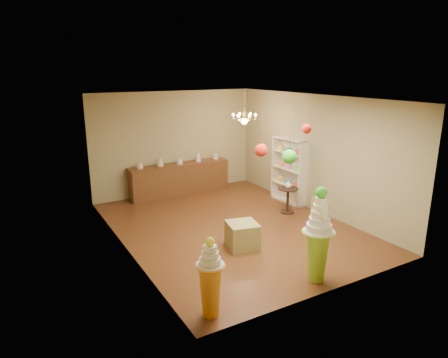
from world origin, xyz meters
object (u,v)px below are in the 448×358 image
pedestal_orange (210,283)px  sideboard (180,178)px  round_table (288,197)px  pedestal_green (318,243)px

pedestal_orange → sideboard: size_ratio=0.42×
sideboard → round_table: sideboard is taller
pedestal_green → sideboard: 5.82m
pedestal_orange → round_table: size_ratio=1.90×
pedestal_green → sideboard: bearing=90.4°
pedestal_green → round_table: 3.42m
sideboard → pedestal_green: bearing=-89.6°
pedestal_green → round_table: size_ratio=2.56×
pedestal_orange → round_table: pedestal_orange is taller
pedestal_green → round_table: (1.71, 2.95, -0.27)m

